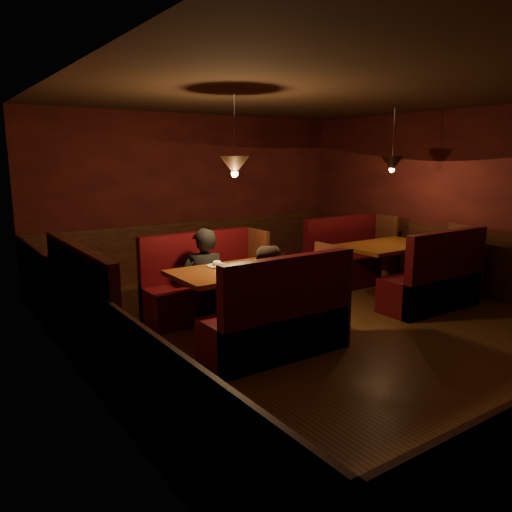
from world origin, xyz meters
TOP-DOWN VIEW (x-y plane):
  - room at (-0.28, 0.05)m, footprint 6.02×7.02m
  - main_table at (-1.07, 0.38)m, footprint 1.53×0.93m
  - main_bench_far at (-1.05, 1.25)m, footprint 1.68×0.60m
  - main_bench_near at (-1.05, -0.49)m, footprint 1.68×0.60m
  - second_table at (1.78, 0.51)m, footprint 1.47×0.94m
  - second_bench_far at (1.81, 1.39)m, footprint 1.62×0.61m
  - second_bench_near at (1.81, -0.36)m, footprint 1.62×0.61m
  - diner_a at (-1.20, 0.97)m, footprint 0.68×0.54m
  - diner_b at (-1.02, -0.28)m, footprint 0.88×0.77m

SIDE VIEW (x-z plane):
  - main_bench_far at x=-1.05m, z-range -0.21..0.94m
  - main_bench_near at x=-1.05m, z-range -0.21..0.94m
  - second_bench_far at x=1.81m, z-range -0.21..0.95m
  - second_bench_near at x=1.81m, z-range -0.21..0.95m
  - second_table at x=1.78m, z-range 0.20..1.03m
  - main_table at x=-1.07m, z-range 0.10..1.17m
  - diner_b at x=-1.02m, z-range 0.00..1.54m
  - diner_a at x=-1.20m, z-range 0.00..1.62m
  - room at x=-0.28m, z-range -0.41..2.51m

